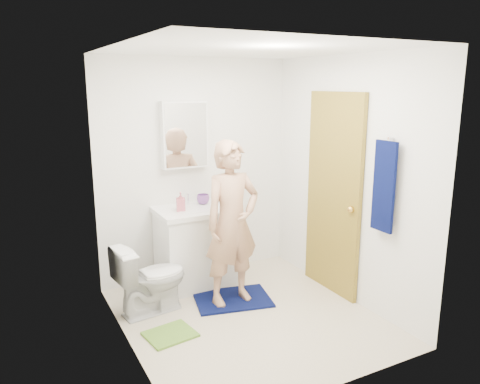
% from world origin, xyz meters
% --- Properties ---
extents(floor, '(2.20, 2.40, 0.02)m').
position_xyz_m(floor, '(0.00, 0.00, -0.01)').
color(floor, beige).
rests_on(floor, ground).
extents(ceiling, '(2.20, 2.40, 0.02)m').
position_xyz_m(ceiling, '(0.00, 0.00, 2.41)').
color(ceiling, white).
rests_on(ceiling, ground).
extents(wall_back, '(2.20, 0.02, 2.40)m').
position_xyz_m(wall_back, '(0.00, 1.21, 1.20)').
color(wall_back, white).
rests_on(wall_back, ground).
extents(wall_front, '(2.20, 0.02, 2.40)m').
position_xyz_m(wall_front, '(0.00, -1.21, 1.20)').
color(wall_front, white).
rests_on(wall_front, ground).
extents(wall_left, '(0.02, 2.40, 2.40)m').
position_xyz_m(wall_left, '(-1.11, 0.00, 1.20)').
color(wall_left, white).
rests_on(wall_left, ground).
extents(wall_right, '(0.02, 2.40, 2.40)m').
position_xyz_m(wall_right, '(1.11, 0.00, 1.20)').
color(wall_right, white).
rests_on(wall_right, ground).
extents(vanity_cabinet, '(0.75, 0.55, 0.80)m').
position_xyz_m(vanity_cabinet, '(-0.15, 0.91, 0.40)').
color(vanity_cabinet, white).
rests_on(vanity_cabinet, floor).
extents(countertop, '(0.79, 0.59, 0.05)m').
position_xyz_m(countertop, '(-0.15, 0.91, 0.83)').
color(countertop, white).
rests_on(countertop, vanity_cabinet).
extents(sink_basin, '(0.40, 0.40, 0.03)m').
position_xyz_m(sink_basin, '(-0.15, 0.91, 0.84)').
color(sink_basin, white).
rests_on(sink_basin, countertop).
extents(faucet, '(0.03, 0.03, 0.12)m').
position_xyz_m(faucet, '(-0.15, 1.09, 0.91)').
color(faucet, silver).
rests_on(faucet, countertop).
extents(medicine_cabinet, '(0.50, 0.12, 0.70)m').
position_xyz_m(medicine_cabinet, '(-0.15, 1.14, 1.60)').
color(medicine_cabinet, white).
rests_on(medicine_cabinet, wall_back).
extents(mirror_panel, '(0.46, 0.01, 0.66)m').
position_xyz_m(mirror_panel, '(-0.15, 1.08, 1.60)').
color(mirror_panel, white).
rests_on(mirror_panel, wall_back).
extents(door, '(0.05, 0.80, 2.05)m').
position_xyz_m(door, '(1.07, 0.15, 1.02)').
color(door, olive).
rests_on(door, ground).
extents(door_knob, '(0.07, 0.07, 0.07)m').
position_xyz_m(door_knob, '(1.03, -0.17, 0.95)').
color(door_knob, gold).
rests_on(door_knob, door).
extents(towel, '(0.03, 0.24, 0.80)m').
position_xyz_m(towel, '(1.03, -0.57, 1.25)').
color(towel, '#060E3E').
rests_on(towel, wall_right).
extents(towel_hook, '(0.06, 0.02, 0.02)m').
position_xyz_m(towel_hook, '(1.07, -0.57, 1.67)').
color(towel_hook, silver).
rests_on(towel_hook, wall_right).
extents(toilet, '(0.72, 0.47, 0.68)m').
position_xyz_m(toilet, '(-0.76, 0.52, 0.34)').
color(toilet, white).
rests_on(toilet, floor).
extents(bath_mat, '(0.84, 0.68, 0.02)m').
position_xyz_m(bath_mat, '(0.03, 0.37, 0.01)').
color(bath_mat, '#060E3E').
rests_on(bath_mat, floor).
extents(green_rug, '(0.45, 0.40, 0.02)m').
position_xyz_m(green_rug, '(-0.76, 0.02, 0.01)').
color(green_rug, '#669A33').
rests_on(green_rug, floor).
extents(soap_dispenser, '(0.11, 0.11, 0.20)m').
position_xyz_m(soap_dispenser, '(-0.31, 0.88, 0.95)').
color(soap_dispenser, '#C35B6A').
rests_on(soap_dispenser, countertop).
extents(toothbrush_cup, '(0.16, 0.16, 0.11)m').
position_xyz_m(toothbrush_cup, '(0.00, 1.03, 0.90)').
color(toothbrush_cup, '#774393').
rests_on(toothbrush_cup, countertop).
extents(man, '(0.61, 0.43, 1.60)m').
position_xyz_m(man, '(0.01, 0.34, 0.82)').
color(man, tan).
rests_on(man, bath_mat).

